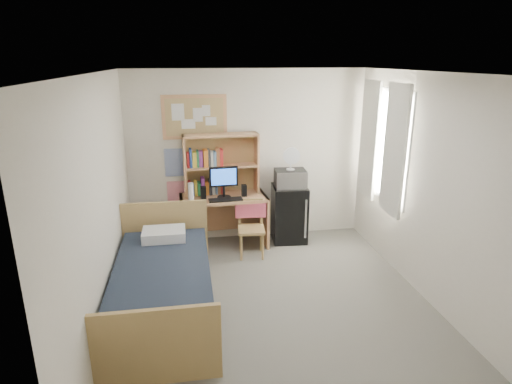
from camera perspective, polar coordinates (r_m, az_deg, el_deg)
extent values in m
cube|color=slate|center=(5.13, 2.51, -14.99)|extent=(3.60, 4.20, 0.02)
cube|color=white|center=(4.33, 2.98, 15.59)|extent=(3.60, 4.20, 0.02)
cube|color=silver|center=(6.56, -1.12, 4.76)|extent=(3.60, 0.04, 2.60)
cube|color=silver|center=(2.73, 12.26, -14.78)|extent=(3.60, 0.04, 2.60)
cube|color=silver|center=(4.55, -20.04, -2.07)|extent=(0.04, 4.20, 2.60)
cube|color=silver|center=(5.23, 22.38, 0.13)|extent=(0.04, 4.20, 2.60)
cube|color=white|center=(6.16, 16.57, 6.06)|extent=(0.10, 1.40, 1.70)
cube|color=white|center=(5.79, 17.99, 5.25)|extent=(0.04, 0.55, 1.70)
cube|color=white|center=(6.50, 14.82, 6.77)|extent=(0.04, 0.55, 1.70)
cube|color=tan|center=(6.37, -8.19, 9.88)|extent=(0.94, 0.03, 0.64)
cube|color=#284AA3|center=(6.50, -10.77, 3.88)|extent=(0.30, 0.01, 0.42)
cube|color=#DE2747|center=(6.62, -10.54, -0.08)|extent=(0.28, 0.01, 0.36)
cube|color=tan|center=(6.46, -4.28, -3.90)|extent=(1.30, 0.70, 0.79)
cube|color=tan|center=(6.11, -0.63, -4.97)|extent=(0.45, 0.45, 0.82)
cube|color=black|center=(6.65, 4.44, -2.86)|extent=(0.55, 0.55, 0.87)
cube|color=#19212E|center=(4.94, -12.26, -12.71)|extent=(1.07, 2.13, 0.59)
cube|color=tan|center=(6.34, -4.66, 3.70)|extent=(1.11, 0.34, 0.90)
cube|color=black|center=(6.20, -4.33, 1.20)|extent=(0.42, 0.06, 0.44)
cube|color=black|center=(6.13, -4.09, -1.03)|extent=(0.49, 0.18, 0.02)
cube|color=black|center=(6.21, -7.04, -0.11)|extent=(0.08, 0.08, 0.19)
cube|color=black|center=(6.29, -1.60, 0.21)|extent=(0.08, 0.08, 0.18)
cylinder|color=white|center=(6.14, -8.68, 0.02)|extent=(0.08, 0.08, 0.26)
cube|color=#DE546F|center=(6.22, -0.74, -2.35)|extent=(0.46, 0.18, 0.21)
cube|color=#B8B8BD|center=(6.46, 4.59, 1.82)|extent=(0.48, 0.38, 0.27)
cylinder|color=white|center=(6.39, 4.65, 4.31)|extent=(0.27, 0.27, 0.31)
cube|color=white|center=(5.45, -12.16, -5.53)|extent=(0.52, 0.37, 0.13)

